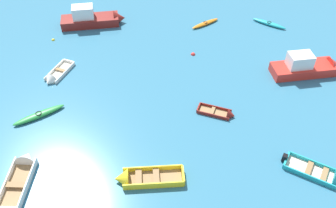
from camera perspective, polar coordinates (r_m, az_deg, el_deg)
The scene contains 12 objects.
kayak_turquoise_center at distance 37.24m, azimuth 15.35°, elevation 11.91°, with size 2.92×2.55×0.32m.
rowboat_maroon_back_row_right at distance 26.59m, azimuth 8.70°, elevation -1.54°, with size 2.82×1.95×0.85m.
rowboat_yellow_cluster_outer at distance 22.67m, azimuth -4.93°, elevation -11.37°, with size 4.22×1.42×1.17m.
rowboat_white_outer_left at distance 24.66m, azimuth -21.50°, elevation -9.36°, with size 1.85×4.22×1.23m.
motor_launch_red_midfield_left at distance 31.74m, azimuth 20.92°, elevation 5.43°, with size 5.83×2.06×2.20m.
kayak_green_near_left at distance 27.71m, azimuth -19.31°, elevation -1.59°, with size 3.59×2.25×0.36m.
rowboat_turquoise_back_row_center at distance 24.70m, azimuth 23.39°, elevation -10.21°, with size 3.69×3.11×1.20m.
motor_launch_maroon_near_right at distance 36.50m, azimuth -11.35°, elevation 12.83°, with size 6.06×2.08×2.26m.
kayak_orange_back_row_left at distance 36.18m, azimuth 5.77°, elevation 12.28°, with size 2.95×1.94×0.30m.
rowboat_white_cluster_inner at distance 30.67m, azimuth -17.27°, elevation 3.89°, with size 2.38×3.28×1.00m.
mooring_buoy_near_foreground at distance 35.41m, azimuth -17.31°, elevation 9.41°, with size 0.30×0.30×0.30m, color yellow.
mooring_buoy_between_boats_right at distance 32.09m, azimuth 3.88°, elevation 7.63°, with size 0.38×0.38×0.38m, color red.
Camera 1 is at (-1.97, -0.45, 18.65)m, focal length 39.45 mm.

